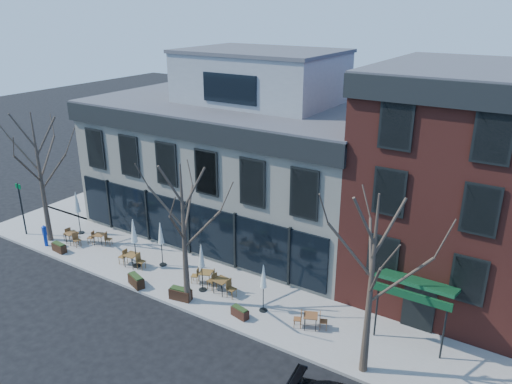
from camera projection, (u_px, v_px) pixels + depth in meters
The scene contains 25 objects.
ground at pixel (191, 256), 28.96m from camera, with size 120.00×120.00×0.00m, color black.
sidewalk_front at pixel (214, 288), 25.60m from camera, with size 33.50×4.70×0.15m, color gray.
sidewalk_side at pixel (129, 189), 39.33m from camera, with size 4.50×12.00×0.15m, color gray.
corner_building at pixel (241, 157), 31.25m from camera, with size 18.39×10.39×11.10m.
red_brick_building at pixel (458, 181), 24.34m from camera, with size 8.20×11.78×11.18m.
tree_corner at pixel (41, 177), 29.21m from camera, with size 3.93×3.98×7.92m.
tree_mid at pixel (184, 234), 23.03m from camera, with size 3.50×3.55×7.04m.
tree_right at pixel (371, 285), 18.41m from camera, with size 3.72×3.77×7.48m.
sign_pole at pixel (21, 206), 30.76m from camera, with size 0.50×0.10×3.40m.
call_box at pixel (45, 235), 29.66m from camera, with size 0.27×0.27×1.35m.
cafe_set_0 at pixel (72, 237), 30.06m from camera, with size 1.68×0.77×0.86m.
cafe_set_1 at pixel (100, 238), 29.94m from camera, with size 1.58×0.91×0.81m.
cafe_set_2 at pixel (132, 259), 27.41m from camera, with size 1.74×0.75×0.90m.
cafe_set_3 at pixel (206, 276), 25.73m from camera, with size 1.59×0.97×0.83m.
cafe_set_4 at pixel (222, 284), 24.87m from camera, with size 1.78×0.76×0.93m.
cafe_set_5 at pixel (311, 320), 22.19m from camera, with size 1.57×0.98×0.81m.
umbrella_0 at pixel (77, 204), 30.86m from camera, with size 0.45×0.45×2.79m.
umbrella_1 at pixel (134, 234), 26.88m from camera, with size 0.45×0.45×2.82m.
umbrella_2 at pixel (161, 236), 27.05m from camera, with size 0.41×0.41×2.57m.
umbrella_3 at pixel (201, 258), 24.63m from camera, with size 0.41×0.41×2.57m.
umbrella_4 at pixel (263, 279), 22.97m from camera, with size 0.39×0.39×2.45m.
planter_0 at pixel (59, 247), 29.12m from camera, with size 1.00×0.46×0.54m.
planter_1 at pixel (136, 280), 25.57m from camera, with size 1.16×0.75×0.60m.
planter_2 at pixel (181, 294), 24.39m from camera, with size 1.17×0.64×0.62m.
planter_3 at pixel (240, 312), 23.02m from camera, with size 0.95×0.53×0.50m.
Camera 1 is at (17.05, -19.68, 13.75)m, focal length 35.00 mm.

